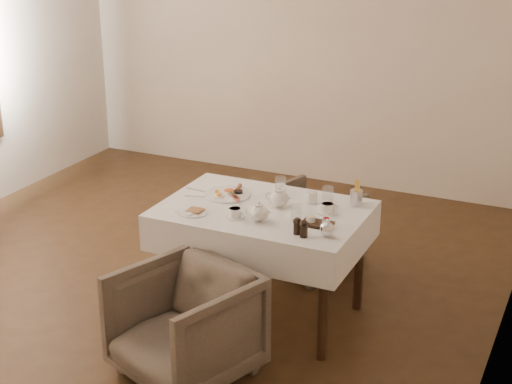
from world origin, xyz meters
The scene contains 20 objects.
table centered at (0.80, -0.12, 0.64)m, with size 1.28×0.88×0.75m.
armchair_near centered at (0.69, -0.94, 0.32)m, with size 0.69×0.71×0.64m, color #4F4539.
armchair_far centered at (0.80, 0.66, 0.30)m, with size 0.64×0.66×0.60m, color #4F4539.
breakfast_plate centered at (0.50, -0.01, 0.77)m, with size 0.31×0.31×0.04m.
side_plate centered at (0.44, -0.39, 0.76)m, with size 0.19×0.18×0.02m.
teapot_centre centered at (0.88, -0.06, 0.82)m, with size 0.17×0.13×0.13m, color white, non-canonical shape.
teapot_front centered at (0.87, -0.33, 0.82)m, with size 0.16×0.12×0.13m, color white, non-canonical shape.
creamer centered at (1.05, 0.09, 0.79)m, with size 0.06×0.06×0.07m, color white.
teacup_near centered at (0.71, -0.34, 0.78)m, with size 0.12×0.12×0.06m.
teacup_far centered at (1.20, -0.03, 0.78)m, with size 0.13×0.13×0.06m.
glass_left centered at (0.79, 0.18, 0.81)m, with size 0.07×0.07×0.10m, color silver.
glass_mid centered at (1.06, -0.21, 0.80)m, with size 0.07×0.07×0.09m, color silver.
glass_right centered at (1.13, 0.14, 0.81)m, with size 0.07×0.07×0.10m, color silver.
condiment_board centered at (1.20, -0.23, 0.77)m, with size 0.19×0.13×0.05m.
pepper_mill_left centered at (1.15, -0.41, 0.81)m, with size 0.05×0.05×0.10m, color black, non-canonical shape.
pepper_mill_right centered at (1.20, -0.43, 0.81)m, with size 0.05×0.05×0.11m, color black, non-canonical shape.
silver_pot centered at (1.32, -0.37, 0.81)m, with size 0.10×0.08×0.11m, color white, non-canonical shape.
fries_cup centered at (1.31, 0.18, 0.83)m, with size 0.08×0.08×0.17m.
cutlery_fork centered at (0.29, -0.03, 0.76)m, with size 0.02×0.20×0.00m, color silver.
cutlery_knife centered at (0.34, -0.12, 0.76)m, with size 0.01×0.18×0.00m, color silver.
Camera 1 is at (2.69, -4.28, 2.59)m, focal length 55.00 mm.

